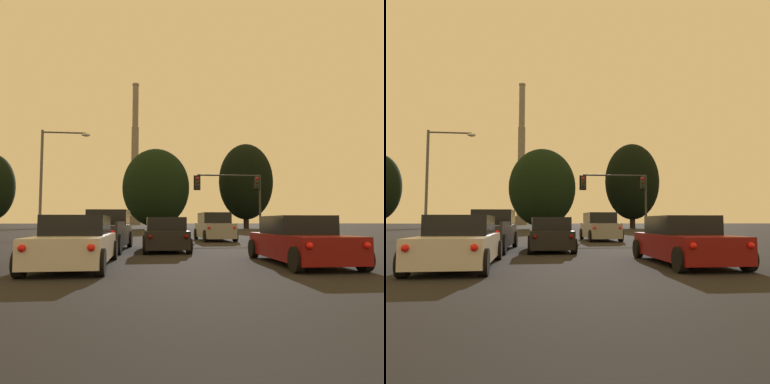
% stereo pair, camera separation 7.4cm
% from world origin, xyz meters
% --- Properties ---
extents(hatchback_center_lane_second, '(1.98, 4.14, 1.44)m').
position_xyz_m(hatchback_center_lane_second, '(-0.33, 14.86, 0.66)').
color(hatchback_center_lane_second, black).
rests_on(hatchback_center_lane_second, ground_plane).
extents(pickup_truck_left_lane_second, '(2.42, 5.58, 1.82)m').
position_xyz_m(pickup_truck_left_lane_second, '(-3.02, 15.75, 0.80)').
color(pickup_truck_left_lane_second, '#232328').
rests_on(pickup_truck_left_lane_second, ground_plane).
extents(suv_right_lane_front, '(2.21, 4.95, 1.86)m').
position_xyz_m(suv_right_lane_front, '(3.32, 23.57, 0.90)').
color(suv_right_lane_front, gray).
rests_on(suv_right_lane_front, ground_plane).
extents(sedan_left_lane_third, '(2.04, 4.72, 1.43)m').
position_xyz_m(sedan_left_lane_third, '(-3.02, 9.55, 0.67)').
color(sedan_left_lane_third, silver).
rests_on(sedan_left_lane_third, ground_plane).
extents(sedan_right_lane_third, '(1.98, 4.71, 1.43)m').
position_xyz_m(sedan_right_lane_third, '(3.45, 9.62, 0.67)').
color(sedan_right_lane_third, maroon).
rests_on(sedan_right_lane_third, ground_plane).
extents(traffic_light_overhead_right, '(5.85, 0.50, 5.26)m').
position_xyz_m(traffic_light_overhead_right, '(6.37, 29.57, 4.04)').
color(traffic_light_overhead_right, '#2D2D30').
rests_on(traffic_light_overhead_right, ground_plane).
extents(street_lamp, '(3.51, 0.36, 7.94)m').
position_xyz_m(street_lamp, '(-8.22, 26.71, 4.95)').
color(street_lamp, '#56565B').
rests_on(street_lamp, ground_plane).
extents(smokestack, '(5.42, 5.42, 58.22)m').
position_xyz_m(smokestack, '(-6.96, 151.00, 22.79)').
color(smokestack, slate).
rests_on(smokestack, ground_plane).
extents(treeline_far_right, '(10.36, 9.32, 16.22)m').
position_xyz_m(treeline_far_right, '(17.37, 68.44, 8.94)').
color(treeline_far_right, black).
rests_on(treeline_far_right, ground_plane).
extents(treeline_left_mid, '(11.76, 10.59, 14.17)m').
position_xyz_m(treeline_left_mid, '(0.17, 64.83, 7.26)').
color(treeline_left_mid, black).
rests_on(treeline_left_mid, ground_plane).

